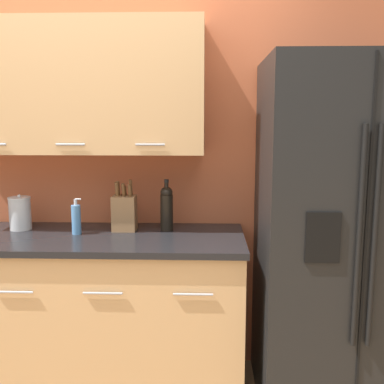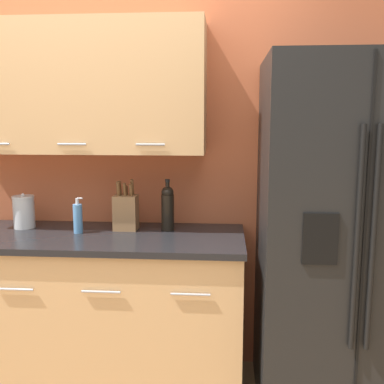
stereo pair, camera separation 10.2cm
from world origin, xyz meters
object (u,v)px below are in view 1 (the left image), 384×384
object	(u,v)px
wine_bottle	(167,207)
soap_dispenser	(76,219)
refrigerator	(341,237)
knife_block	(124,212)
steel_canister	(20,213)

from	to	relation	value
wine_bottle	soap_dispenser	bearing A→B (deg)	-167.77
refrigerator	knife_block	xyz separation A→B (m)	(-1.21, 0.17, 0.10)
knife_block	wine_bottle	xyz separation A→B (m)	(0.25, 0.01, 0.03)
wine_bottle	refrigerator	bearing A→B (deg)	-10.91
refrigerator	soap_dispenser	distance (m)	1.48
soap_dispenser	steel_canister	world-z (taller)	steel_canister
wine_bottle	steel_canister	distance (m)	0.87
wine_bottle	steel_canister	xyz separation A→B (m)	(-0.87, -0.01, -0.04)
refrigerator	soap_dispenser	xyz separation A→B (m)	(-1.47, 0.08, 0.07)
soap_dispenser	steel_canister	bearing A→B (deg)	164.86
soap_dispenser	steel_canister	size ratio (longest dim) A/B	0.98
wine_bottle	steel_canister	bearing A→B (deg)	-179.28
refrigerator	knife_block	bearing A→B (deg)	171.83
soap_dispenser	steel_canister	xyz separation A→B (m)	(-0.36, 0.10, 0.01)
soap_dispenser	steel_canister	distance (m)	0.38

